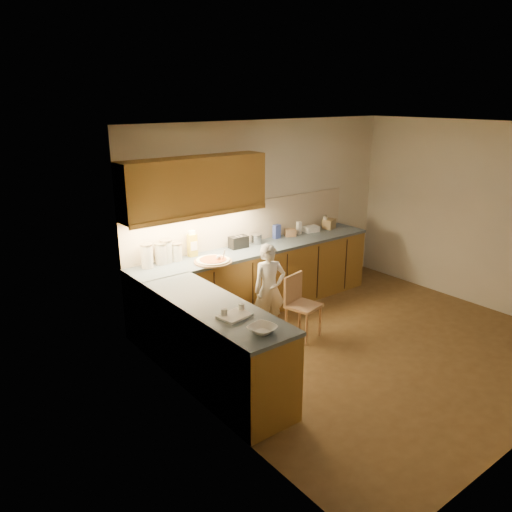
# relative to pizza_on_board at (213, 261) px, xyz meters

# --- Properties ---
(room) EXTENTS (4.54, 4.50, 2.62)m
(room) POSITION_rel_pizza_on_board_xyz_m (1.23, -1.52, 0.73)
(room) COLOR brown
(room) RESTS_ON ground
(l_counter) EXTENTS (3.77, 2.62, 0.92)m
(l_counter) POSITION_rel_pizza_on_board_xyz_m (0.31, -0.27, -0.48)
(l_counter) COLOR olive
(l_counter) RESTS_ON ground
(backsplash) EXTENTS (3.75, 0.02, 0.58)m
(backsplash) POSITION_rel_pizza_on_board_xyz_m (0.86, 0.47, 0.27)
(backsplash) COLOR beige
(backsplash) RESTS_ON l_counter
(upper_cabinets) EXTENTS (1.95, 0.36, 0.73)m
(upper_cabinets) POSITION_rel_pizza_on_board_xyz_m (-0.04, 0.31, 0.91)
(upper_cabinets) COLOR olive
(upper_cabinets) RESTS_ON ground
(pizza_on_board) EXTENTS (0.48, 0.48, 0.19)m
(pizza_on_board) POSITION_rel_pizza_on_board_xyz_m (0.00, 0.00, 0.00)
(pizza_on_board) COLOR #A37C51
(pizza_on_board) RESTS_ON l_counter
(child) EXTENTS (0.49, 0.40, 1.17)m
(child) POSITION_rel_pizza_on_board_xyz_m (0.52, -0.48, -0.36)
(child) COLOR silver
(child) RESTS_ON ground
(wooden_chair) EXTENTS (0.43, 0.43, 0.80)m
(wooden_chair) POSITION_rel_pizza_on_board_xyz_m (0.74, -0.80, -0.48)
(wooden_chair) COLOR tan
(wooden_chair) RESTS_ON ground
(mixing_bowl) EXTENTS (0.28, 0.28, 0.06)m
(mixing_bowl) POSITION_rel_pizza_on_board_xyz_m (-0.72, -1.89, 0.01)
(mixing_bowl) COLOR white
(mixing_bowl) RESTS_ON l_counter
(canister_a) EXTENTS (0.15, 0.15, 0.30)m
(canister_a) POSITION_rel_pizza_on_board_xyz_m (-0.74, 0.32, 0.13)
(canister_a) COLOR silver
(canister_a) RESTS_ON l_counter
(canister_b) EXTENTS (0.15, 0.15, 0.27)m
(canister_b) POSITION_rel_pizza_on_board_xyz_m (-0.54, 0.34, 0.12)
(canister_b) COLOR beige
(canister_b) RESTS_ON l_counter
(canister_c) EXTENTS (0.16, 0.16, 0.29)m
(canister_c) POSITION_rel_pizza_on_board_xyz_m (-0.45, 0.36, 0.13)
(canister_c) COLOR silver
(canister_c) RESTS_ON l_counter
(canister_d) EXTENTS (0.14, 0.14, 0.23)m
(canister_d) POSITION_rel_pizza_on_board_xyz_m (-0.32, 0.34, 0.09)
(canister_d) COLOR silver
(canister_d) RESTS_ON l_counter
(oil_jug) EXTENTS (0.12, 0.09, 0.34)m
(oil_jug) POSITION_rel_pizza_on_board_xyz_m (-0.07, 0.38, 0.14)
(oil_jug) COLOR gold
(oil_jug) RESTS_ON l_counter
(toaster) EXTENTS (0.26, 0.16, 0.17)m
(toaster) POSITION_rel_pizza_on_board_xyz_m (0.62, 0.32, 0.06)
(toaster) COLOR black
(toaster) RESTS_ON l_counter
(steel_pot) EXTENTS (0.18, 0.18, 0.14)m
(steel_pot) POSITION_rel_pizza_on_board_xyz_m (0.93, 0.34, 0.05)
(steel_pot) COLOR #A5A6AA
(steel_pot) RESTS_ON l_counter
(blue_box) EXTENTS (0.10, 0.07, 0.20)m
(blue_box) POSITION_rel_pizza_on_board_xyz_m (1.34, 0.36, 0.08)
(blue_box) COLOR #3546A0
(blue_box) RESTS_ON l_counter
(card_box_a) EXTENTS (0.18, 0.16, 0.11)m
(card_box_a) POSITION_rel_pizza_on_board_xyz_m (1.57, 0.32, 0.03)
(card_box_a) COLOR #9B7653
(card_box_a) RESTS_ON l_counter
(white_bottle) EXTENTS (0.07, 0.07, 0.19)m
(white_bottle) POSITION_rel_pizza_on_board_xyz_m (1.76, 0.35, 0.07)
(white_bottle) COLOR white
(white_bottle) RESTS_ON l_counter
(flat_pack) EXTENTS (0.24, 0.18, 0.09)m
(flat_pack) POSITION_rel_pizza_on_board_xyz_m (1.99, 0.32, 0.02)
(flat_pack) COLOR white
(flat_pack) RESTS_ON l_counter
(tall_jar) EXTENTS (0.07, 0.07, 0.21)m
(tall_jar) POSITION_rel_pizza_on_board_xyz_m (2.28, 0.31, 0.09)
(tall_jar) COLOR beige
(tall_jar) RESTS_ON l_counter
(card_box_b) EXTENTS (0.23, 0.20, 0.15)m
(card_box_b) POSITION_rel_pizza_on_board_xyz_m (2.35, 0.29, 0.05)
(card_box_b) COLOR tan
(card_box_b) RESTS_ON l_counter
(dough_cloth) EXTENTS (0.32, 0.27, 0.02)m
(dough_cloth) POSITION_rel_pizza_on_board_xyz_m (-0.72, -1.48, -0.01)
(dough_cloth) COLOR white
(dough_cloth) RESTS_ON l_counter
(spice_jar_a) EXTENTS (0.08, 0.08, 0.08)m
(spice_jar_a) POSITION_rel_pizza_on_board_xyz_m (-0.80, -1.42, 0.02)
(spice_jar_a) COLOR silver
(spice_jar_a) RESTS_ON l_counter
(spice_jar_b) EXTENTS (0.06, 0.06, 0.08)m
(spice_jar_b) POSITION_rel_pizza_on_board_xyz_m (-0.60, -1.42, 0.02)
(spice_jar_b) COLOR white
(spice_jar_b) RESTS_ON l_counter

